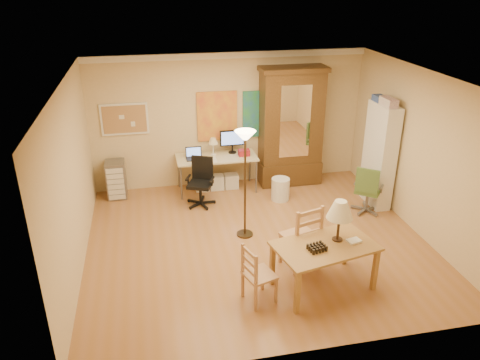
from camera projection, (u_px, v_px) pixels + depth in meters
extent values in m
plane|color=#9E6938|center=(257.00, 241.00, 7.76)|extent=(5.50, 5.50, 0.00)
cube|color=white|center=(229.00, 55.00, 8.87)|extent=(5.50, 0.08, 0.12)
cube|color=tan|center=(125.00, 119.00, 8.97)|extent=(0.90, 0.04, 0.62)
cube|color=yellow|center=(217.00, 116.00, 9.32)|extent=(0.80, 0.04, 1.00)
cube|color=#276A9D|center=(261.00, 114.00, 9.49)|extent=(0.75, 0.04, 0.95)
cube|color=brown|center=(325.00, 246.00, 6.39)|extent=(1.51, 1.10, 0.04)
cube|color=brown|center=(297.00, 293.00, 6.01)|extent=(0.08, 0.08, 0.65)
cube|color=brown|center=(375.00, 270.00, 6.47)|extent=(0.08, 0.08, 0.65)
cube|color=brown|center=(272.00, 264.00, 6.59)|extent=(0.08, 0.08, 0.65)
cube|color=brown|center=(345.00, 245.00, 7.05)|extent=(0.08, 0.08, 0.65)
cylinder|color=black|center=(337.00, 239.00, 6.50)|extent=(0.15, 0.15, 0.02)
cylinder|color=black|center=(338.00, 228.00, 6.43)|extent=(0.04, 0.04, 0.36)
cone|color=beige|center=(340.00, 210.00, 6.31)|extent=(0.36, 0.36, 0.26)
cube|color=silver|center=(354.00, 241.00, 6.45)|extent=(0.21, 0.17, 0.03)
cube|color=black|center=(317.00, 248.00, 6.25)|extent=(0.29, 0.25, 0.07)
cube|color=#AA704E|center=(300.00, 237.00, 6.94)|extent=(0.60, 0.58, 0.04)
cube|color=#AA704E|center=(303.00, 242.00, 7.30)|extent=(0.06, 0.06, 0.47)
cube|color=#AA704E|center=(281.00, 249.00, 7.12)|extent=(0.06, 0.06, 0.47)
cube|color=#AA704E|center=(319.00, 254.00, 6.98)|extent=(0.06, 0.06, 0.47)
cube|color=#AA704E|center=(295.00, 262.00, 6.80)|extent=(0.06, 0.06, 0.47)
cube|color=#AA704E|center=(321.00, 223.00, 6.76)|extent=(0.06, 0.06, 0.55)
cube|color=#AA704E|center=(297.00, 230.00, 6.58)|extent=(0.06, 0.06, 0.55)
cube|color=#AA704E|center=(310.00, 223.00, 6.65)|extent=(0.41, 0.15, 0.06)
cube|color=#AA704E|center=(259.00, 275.00, 6.23)|extent=(0.48, 0.49, 0.04)
cube|color=#AA704E|center=(276.00, 291.00, 6.25)|extent=(0.05, 0.05, 0.38)
cube|color=#AA704E|center=(262.00, 278.00, 6.52)|extent=(0.05, 0.05, 0.38)
cube|color=#AA704E|center=(256.00, 298.00, 6.11)|extent=(0.05, 0.05, 0.38)
cube|color=#AA704E|center=(243.00, 285.00, 6.38)|extent=(0.05, 0.05, 0.38)
cube|color=#AA704E|center=(256.00, 271.00, 5.93)|extent=(0.05, 0.05, 0.45)
cube|color=#AA704E|center=(243.00, 258.00, 6.20)|extent=(0.05, 0.05, 0.45)
cube|color=#AA704E|center=(249.00, 261.00, 6.05)|extent=(0.13, 0.33, 0.04)
cylinder|color=#3A2A17|center=(245.00, 234.00, 7.95)|extent=(0.28, 0.28, 0.03)
cylinder|color=#3A2A17|center=(245.00, 187.00, 7.59)|extent=(0.04, 0.04, 1.74)
cone|color=#FFE0A5|center=(245.00, 135.00, 7.22)|extent=(0.34, 0.34, 0.14)
cube|color=tan|center=(217.00, 157.00, 9.30)|extent=(1.59, 0.70, 0.03)
cylinder|color=slate|center=(181.00, 183.00, 9.04)|extent=(0.04, 0.04, 0.70)
cylinder|color=slate|center=(256.00, 177.00, 9.32)|extent=(0.04, 0.04, 0.70)
cylinder|color=slate|center=(179.00, 171.00, 9.58)|extent=(0.04, 0.04, 0.70)
cylinder|color=slate|center=(250.00, 166.00, 9.85)|extent=(0.04, 0.04, 0.70)
cube|color=black|center=(194.00, 159.00, 9.16)|extent=(0.32, 0.22, 0.02)
cube|color=black|center=(193.00, 151.00, 9.26)|extent=(0.32, 0.06, 0.21)
cube|color=black|center=(232.00, 138.00, 9.36)|extent=(0.50, 0.04, 0.32)
cone|color=beige|center=(213.00, 141.00, 9.25)|extent=(0.20, 0.20, 0.12)
cube|color=silver|center=(210.00, 160.00, 9.13)|extent=(0.25, 0.32, 0.01)
cube|color=maroon|center=(244.00, 153.00, 9.32)|extent=(0.22, 0.16, 0.12)
cube|color=white|center=(202.00, 183.00, 9.52)|extent=(0.28, 0.24, 0.30)
cube|color=white|center=(217.00, 182.00, 9.57)|extent=(0.28, 0.24, 0.30)
cube|color=silver|center=(231.00, 181.00, 9.63)|extent=(0.28, 0.24, 0.30)
cylinder|color=black|center=(200.00, 194.00, 8.88)|extent=(0.05, 0.05, 0.36)
cube|color=black|center=(200.00, 185.00, 8.79)|extent=(0.55, 0.54, 0.06)
cube|color=black|center=(202.00, 168.00, 8.86)|extent=(0.39, 0.20, 0.46)
cube|color=black|center=(188.00, 178.00, 8.78)|extent=(0.14, 0.26, 0.03)
cube|color=black|center=(212.00, 180.00, 8.70)|extent=(0.14, 0.26, 0.03)
cylinder|color=slate|center=(367.00, 200.00, 8.65)|extent=(0.05, 0.05, 0.36)
cube|color=#415B29|center=(368.00, 190.00, 8.56)|extent=(0.59, 0.59, 0.06)
cube|color=#415B29|center=(367.00, 181.00, 8.30)|extent=(0.35, 0.29, 0.46)
cube|color=slate|center=(382.00, 187.00, 8.42)|extent=(0.19, 0.23, 0.03)
cube|color=slate|center=(356.00, 182.00, 8.61)|extent=(0.19, 0.23, 0.03)
cube|color=slate|center=(116.00, 179.00, 9.16)|extent=(0.37, 0.42, 0.74)
cube|color=silver|center=(116.00, 184.00, 8.97)|extent=(0.32, 0.02, 0.63)
cube|color=#39260F|center=(290.00, 129.00, 9.50)|extent=(1.23, 0.56, 2.34)
cube|color=#39260F|center=(289.00, 170.00, 9.88)|extent=(1.27, 0.60, 0.47)
cube|color=white|center=(295.00, 122.00, 9.15)|extent=(0.61, 0.01, 1.45)
cube|color=#39260F|center=(293.00, 69.00, 9.01)|extent=(1.32, 0.63, 0.09)
cube|color=white|center=(379.00, 155.00, 8.67)|extent=(0.29, 0.78, 1.95)
cube|color=#993333|center=(378.00, 183.00, 8.74)|extent=(0.18, 0.39, 0.23)
cube|color=#334C99|center=(377.00, 119.00, 8.58)|extent=(0.18, 0.27, 0.19)
cylinder|color=silver|center=(280.00, 189.00, 9.10)|extent=(0.35, 0.35, 0.44)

